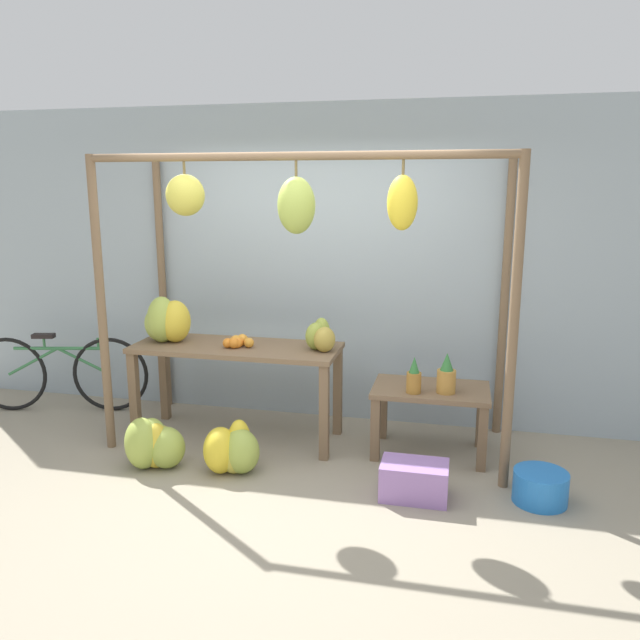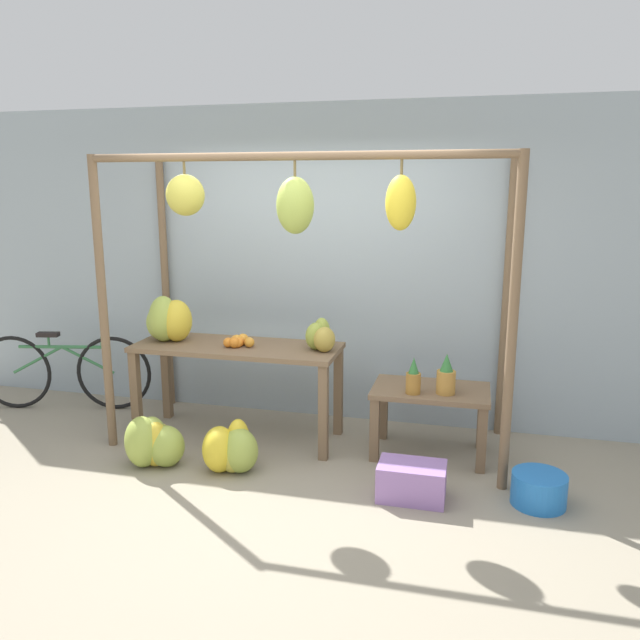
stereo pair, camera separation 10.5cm
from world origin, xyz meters
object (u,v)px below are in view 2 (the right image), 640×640
object	(u,v)px
banana_pile_ground_right	(232,449)
fruit_crate_white	(412,481)
pineapple_cluster	(434,377)
banana_pile_on_table	(168,321)
parked_bicycle	(64,371)
banana_pile_ground_left	(154,443)
orange_pile	(238,342)
papaya_pile	(321,336)
blue_bucket	(539,489)

from	to	relation	value
banana_pile_ground_right	fruit_crate_white	xyz separation A→B (m)	(1.35, -0.09, -0.05)
pineapple_cluster	banana_pile_on_table	bearing A→B (deg)	178.24
banana_pile_ground_right	parked_bicycle	bearing A→B (deg)	157.07
banana_pile_on_table	banana_pile_ground_left	xyz separation A→B (m)	(0.19, -0.67, -0.81)
orange_pile	parked_bicycle	xyz separation A→B (m)	(-1.90, 0.29, -0.48)
orange_pile	parked_bicycle	distance (m)	1.98
pineapple_cluster	papaya_pile	size ratio (longest dim) A/B	1.11
banana_pile_ground_left	banana_pile_ground_right	world-z (taller)	banana_pile_ground_left
parked_bicycle	banana_pile_ground_left	bearing A→B (deg)	-32.57
orange_pile	blue_bucket	bearing A→B (deg)	-13.24
papaya_pile	banana_pile_ground_left	bearing A→B (deg)	-148.27
blue_bucket	parked_bicycle	world-z (taller)	parked_bicycle
fruit_crate_white	banana_pile_on_table	bearing A→B (deg)	161.71
orange_pile	banana_pile_ground_right	bearing A→B (deg)	-74.88
banana_pile_on_table	pineapple_cluster	bearing A→B (deg)	-1.76
papaya_pile	banana_pile_ground_right	bearing A→B (deg)	-128.73
orange_pile	blue_bucket	world-z (taller)	orange_pile
banana_pile_ground_left	parked_bicycle	bearing A→B (deg)	147.43
banana_pile_on_table	banana_pile_ground_left	bearing A→B (deg)	-74.37
banana_pile_ground_right	fruit_crate_white	distance (m)	1.36
banana_pile_ground_right	papaya_pile	bearing A→B (deg)	51.27
banana_pile_ground_right	fruit_crate_white	bearing A→B (deg)	-3.99
blue_bucket	orange_pile	bearing A→B (deg)	166.76
banana_pile_on_table	banana_pile_ground_left	size ratio (longest dim) A/B	0.87
orange_pile	pineapple_cluster	bearing A→B (deg)	-1.25
orange_pile	banana_pile_ground_left	world-z (taller)	orange_pile
banana_pile_on_table	orange_pile	world-z (taller)	banana_pile_on_table
banana_pile_on_table	parked_bicycle	xyz separation A→B (m)	(-1.25, 0.25, -0.61)
fruit_crate_white	papaya_pile	xyz separation A→B (m)	(-0.83, 0.75, 0.80)
pineapple_cluster	papaya_pile	world-z (taller)	papaya_pile
orange_pile	banana_pile_ground_right	world-z (taller)	orange_pile
banana_pile_on_table	orange_pile	distance (m)	0.66
pineapple_cluster	blue_bucket	size ratio (longest dim) A/B	1.02
banana_pile_on_table	fruit_crate_white	xyz separation A→B (m)	(2.16, -0.71, -0.86)
banana_pile_on_table	pineapple_cluster	size ratio (longest dim) A/B	1.23
orange_pile	fruit_crate_white	xyz separation A→B (m)	(1.51, -0.68, -0.73)
blue_bucket	pineapple_cluster	bearing A→B (deg)	145.38
pineapple_cluster	papaya_pile	xyz separation A→B (m)	(-0.92, 0.10, 0.24)
banana_pile_ground_left	orange_pile	bearing A→B (deg)	54.27
banana_pile_on_table	blue_bucket	world-z (taller)	banana_pile_on_table
fruit_crate_white	pineapple_cluster	bearing A→B (deg)	82.18
banana_pile_on_table	parked_bicycle	world-z (taller)	banana_pile_on_table
banana_pile_on_table	banana_pile_ground_left	world-z (taller)	banana_pile_on_table
blue_bucket	parked_bicycle	distance (m)	4.34
banana_pile_ground_right	fruit_crate_white	size ratio (longest dim) A/B	1.09
blue_bucket	parked_bicycle	size ratio (longest dim) A/B	0.22
pineapple_cluster	parked_bicycle	bearing A→B (deg)	174.77
banana_pile_on_table	orange_pile	xyz separation A→B (m)	(0.64, -0.03, -0.13)
banana_pile_ground_right	parked_bicycle	size ratio (longest dim) A/B	0.30
orange_pile	banana_pile_ground_left	size ratio (longest dim) A/B	0.48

